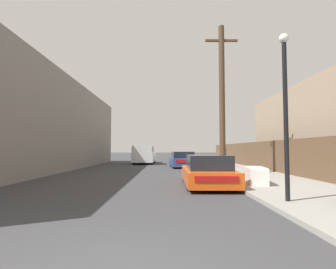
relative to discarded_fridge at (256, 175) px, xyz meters
The scene contains 10 objects.
sidewalk_curb 15.77m from the discarded_fridge, 85.87° to the left, with size 4.20×63.00×0.12m, color gray.
discarded_fridge is the anchor object (origin of this frame).
parked_sports_car_red 1.90m from the discarded_fridge, behind, with size 1.91×4.48×1.25m.
car_parked_mid 11.38m from the discarded_fridge, 101.22° to the left, with size 2.12×4.32×1.27m.
pickup_truck 17.22m from the discarded_fridge, 109.50° to the left, with size 2.13×5.69×1.81m.
utility_pole 5.52m from the discarded_fridge, 96.79° to the left, with size 1.80×0.32×8.24m.
street_lamp 4.16m from the discarded_fridge, 95.75° to the right, with size 0.26×0.26×4.51m.
wooden_fence 9.17m from the discarded_fridge, 70.30° to the left, with size 0.08×30.82×1.89m, color brown.
building_left_block 15.46m from the discarded_fridge, 153.17° to the left, with size 7.00×27.54×6.45m, color gray.
pedestrian 10.06m from the discarded_fridge, 84.45° to the left, with size 0.34×0.34×1.70m.
Camera 1 is at (0.61, -2.61, 1.49)m, focal length 28.00 mm.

